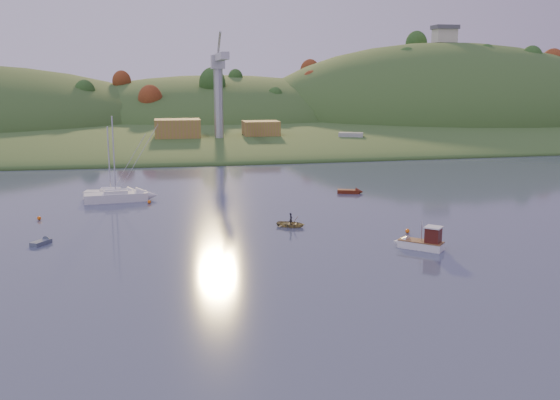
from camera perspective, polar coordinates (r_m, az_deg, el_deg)
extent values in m
plane|color=#323A52|center=(39.30, 8.22, -15.58)|extent=(500.00, 500.00, 0.00)
cube|color=#2C4F1F|center=(263.92, -8.20, 7.34)|extent=(620.00, 220.00, 1.50)
ellipsoid|color=#2C4F1F|center=(199.20, -7.33, 6.11)|extent=(640.00, 150.00, 7.00)
ellipsoid|color=#2C4F1F|center=(244.67, -5.62, 7.10)|extent=(140.00, 120.00, 36.00)
ellipsoid|color=#2C4F1F|center=(252.43, 14.45, 6.92)|extent=(150.00, 130.00, 60.00)
cube|color=beige|center=(252.25, 14.82, 14.30)|extent=(8.00, 6.00, 5.00)
cube|color=#595960|center=(252.46, 14.86, 15.02)|extent=(9.00, 7.00, 1.50)
cube|color=slate|center=(156.83, -4.54, 5.23)|extent=(42.00, 16.00, 2.40)
cube|color=olive|center=(156.64, -9.36, 6.43)|extent=(11.00, 8.00, 4.80)
cube|color=olive|center=(159.55, -1.76, 6.51)|extent=(9.00, 7.00, 4.00)
cylinder|color=#B7B7BC|center=(153.81, -5.64, 8.90)|extent=(2.20, 2.20, 18.00)
cube|color=#B7B7BC|center=(153.71, -5.71, 12.44)|extent=(3.20, 3.20, 3.20)
cube|color=#B7B7BC|center=(144.78, -5.39, 12.91)|extent=(1.80, 18.00, 1.60)
cube|color=#B7B7BC|center=(158.71, -5.88, 12.76)|extent=(1.80, 10.00, 1.60)
cube|color=white|center=(66.56, 12.75, -4.04)|extent=(4.43, 4.23, 0.81)
cone|color=white|center=(67.28, 10.93, -3.80)|extent=(2.26, 2.26, 1.62)
cube|color=brown|center=(66.45, 12.77, -3.69)|extent=(4.46, 4.27, 0.11)
cube|color=#4B1711|center=(65.88, 13.84, -3.16)|extent=(1.98, 1.97, 1.62)
cube|color=white|center=(65.67, 13.87, -2.43)|extent=(2.23, 2.23, 0.14)
cylinder|color=silver|center=(66.19, 12.81, -2.80)|extent=(0.10, 0.10, 2.16)
cube|color=silver|center=(92.19, -14.76, 0.24)|extent=(9.03, 3.64, 1.21)
cube|color=silver|center=(92.07, -14.78, 0.64)|extent=(3.50, 2.35, 0.77)
cylinder|color=silver|center=(91.26, -14.96, 3.99)|extent=(0.18, 0.18, 10.98)
cylinder|color=silver|center=(92.03, -14.79, 0.79)|extent=(3.50, 0.53, 0.12)
cylinder|color=silver|center=(92.01, -14.80, 0.85)|extent=(3.09, 0.72, 0.36)
cube|color=white|center=(95.18, -15.21, 0.50)|extent=(7.84, 3.42, 1.04)
cube|color=white|center=(95.08, -15.23, 0.84)|extent=(3.07, 2.12, 0.66)
cylinder|color=silver|center=(94.37, -15.37, 3.64)|extent=(0.18, 0.18, 9.47)
cylinder|color=silver|center=(95.03, -15.23, 0.99)|extent=(3.01, 0.59, 0.12)
cylinder|color=white|center=(95.02, -15.24, 1.05)|extent=(2.68, 0.77, 0.36)
imported|color=#9F9057|center=(74.35, 1.00, -2.19)|extent=(4.22, 3.85, 0.71)
imported|color=black|center=(74.27, 1.00, -1.92)|extent=(0.56, 0.62, 1.43)
cube|color=#551B0C|center=(96.06, 6.27, 0.78)|extent=(3.56, 2.31, 0.55)
cone|color=#551B0C|center=(96.03, 7.26, 0.76)|extent=(1.52, 1.63, 1.33)
cube|color=#535E6D|center=(71.39, -21.02, -3.65)|extent=(2.13, 2.53, 0.42)
cone|color=#535E6D|center=(72.22, -20.40, -3.44)|extent=(1.31, 1.24, 1.03)
cube|color=#505B69|center=(159.02, 6.48, 5.17)|extent=(15.06, 9.54, 1.82)
cube|color=#B7B7BC|center=(158.87, 6.49, 5.71)|extent=(6.75, 4.90, 2.43)
sphere|color=orange|center=(72.85, 11.57, -2.79)|extent=(0.50, 0.50, 0.50)
sphere|color=orange|center=(83.34, -21.16, -1.56)|extent=(0.50, 0.50, 0.50)
sphere|color=orange|center=(89.66, -11.87, -0.16)|extent=(0.50, 0.50, 0.50)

